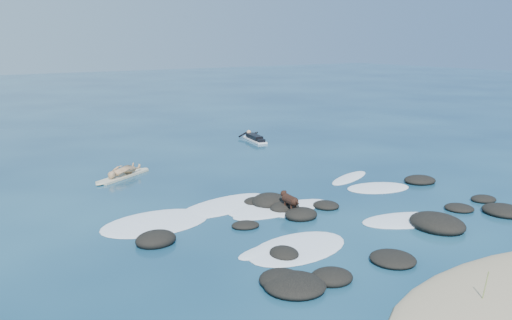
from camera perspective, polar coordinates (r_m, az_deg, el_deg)
ground at (r=19.50m, az=5.42°, el=-4.82°), size 160.00×160.00×0.00m
reef_rocks at (r=17.72m, az=10.01°, el=-6.37°), size 13.76×7.69×0.56m
breaking_foam at (r=18.70m, az=2.16°, el=-5.49°), size 12.41×7.27×0.12m
standing_surfer_rig at (r=24.09m, az=-13.21°, el=0.01°), size 2.99×1.92×1.87m
paddling_surfer_rig at (r=31.91m, az=-0.18°, el=2.23°), size 1.34×2.74×0.47m
dog at (r=18.72m, az=3.34°, el=-3.96°), size 0.38×1.16×0.73m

